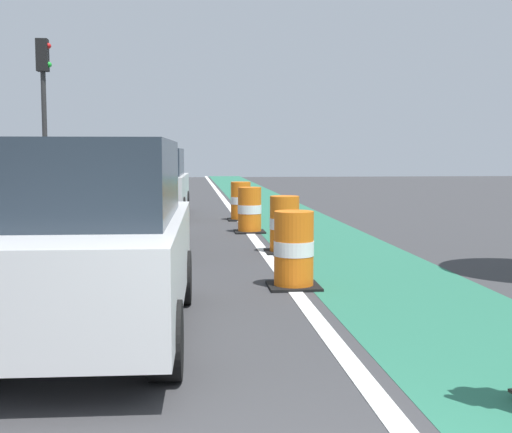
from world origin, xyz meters
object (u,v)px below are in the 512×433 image
(traffic_barrel_front, at_px, (294,250))
(traffic_barrel_mid, at_px, (285,225))
(parked_suv_nearest, at_px, (94,238))
(traffic_barrel_far, at_px, (241,202))
(parked_suv_second, at_px, (123,197))
(traffic_barrel_back, at_px, (250,210))
(traffic_light_corner, at_px, (44,96))
(parked_suv_third, at_px, (155,182))

(traffic_barrel_front, height_order, traffic_barrel_mid, same)
(parked_suv_nearest, distance_m, traffic_barrel_front, 3.40)
(parked_suv_nearest, distance_m, traffic_barrel_far, 12.13)
(parked_suv_second, distance_m, traffic_barrel_mid, 3.28)
(parked_suv_second, distance_m, traffic_barrel_back, 3.72)
(traffic_barrel_mid, xyz_separation_m, traffic_light_corner, (-5.87, 7.10, 2.97))
(parked_suv_third, bearing_deg, traffic_barrel_mid, -70.06)
(parked_suv_second, xyz_separation_m, traffic_barrel_front, (2.78, -4.18, -0.50))
(parked_suv_third, relative_size, traffic_barrel_back, 4.28)
(traffic_barrel_front, bearing_deg, parked_suv_nearest, -137.02)
(parked_suv_second, relative_size, traffic_barrel_far, 4.25)
(parked_suv_nearest, relative_size, parked_suv_third, 1.00)
(parked_suv_nearest, bearing_deg, traffic_barrel_mid, 63.34)
(parked_suv_second, distance_m, traffic_barrel_far, 6.08)
(parked_suv_third, bearing_deg, traffic_barrel_front, -77.40)
(traffic_barrel_far, height_order, traffic_light_corner, traffic_light_corner)
(traffic_light_corner, bearing_deg, parked_suv_second, -66.15)
(parked_suv_nearest, distance_m, parked_suv_third, 13.35)
(parked_suv_second, bearing_deg, traffic_light_corner, 113.85)
(traffic_barrel_front, bearing_deg, parked_suv_second, 123.57)
(traffic_barrel_front, bearing_deg, traffic_barrel_far, 90.00)
(parked_suv_third, xyz_separation_m, traffic_barrel_front, (2.47, -11.06, -0.50))
(traffic_barrel_front, bearing_deg, parked_suv_third, 102.60)
(traffic_barrel_far, bearing_deg, traffic_barrel_front, -90.00)
(parked_suv_nearest, bearing_deg, traffic_light_corner, 103.58)
(traffic_barrel_front, height_order, traffic_barrel_back, same)
(traffic_barrel_mid, xyz_separation_m, traffic_barrel_far, (-0.35, 6.28, 0.00))
(parked_suv_second, distance_m, parked_suv_third, 6.88)
(traffic_light_corner, bearing_deg, traffic_barrel_front, -62.02)
(traffic_barrel_mid, height_order, traffic_barrel_far, same)
(parked_suv_nearest, height_order, traffic_barrel_front, parked_suv_nearest)
(parked_suv_third, relative_size, traffic_barrel_mid, 4.28)
(parked_suv_nearest, xyz_separation_m, parked_suv_third, (-0.01, 13.35, 0.00))
(traffic_barrel_front, xyz_separation_m, traffic_barrel_far, (0.00, 9.57, 0.00))
(traffic_barrel_front, xyz_separation_m, traffic_barrel_mid, (0.35, 3.29, 0.00))
(parked_suv_nearest, relative_size, parked_suv_second, 1.00)
(traffic_barrel_far, bearing_deg, traffic_light_corner, 171.53)
(parked_suv_nearest, distance_m, traffic_barrel_mid, 6.27)
(parked_suv_nearest, height_order, traffic_barrel_far, parked_suv_nearest)
(parked_suv_second, bearing_deg, traffic_barrel_far, 62.75)
(traffic_barrel_front, distance_m, traffic_barrel_back, 6.63)
(traffic_barrel_front, height_order, traffic_light_corner, traffic_light_corner)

